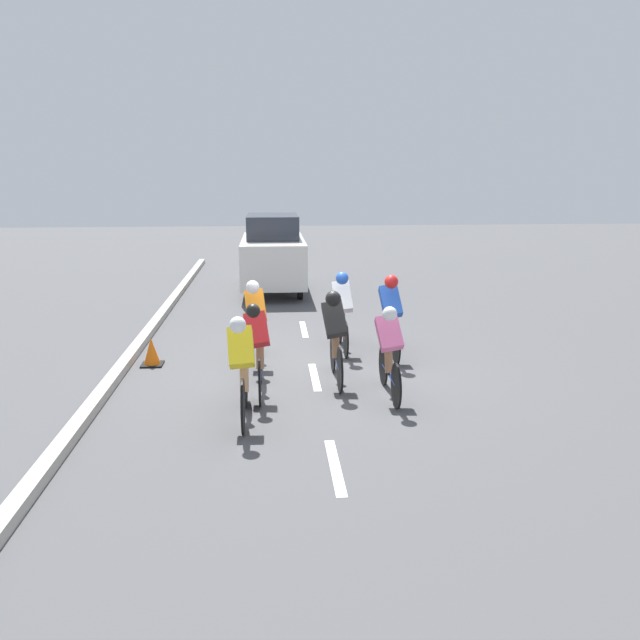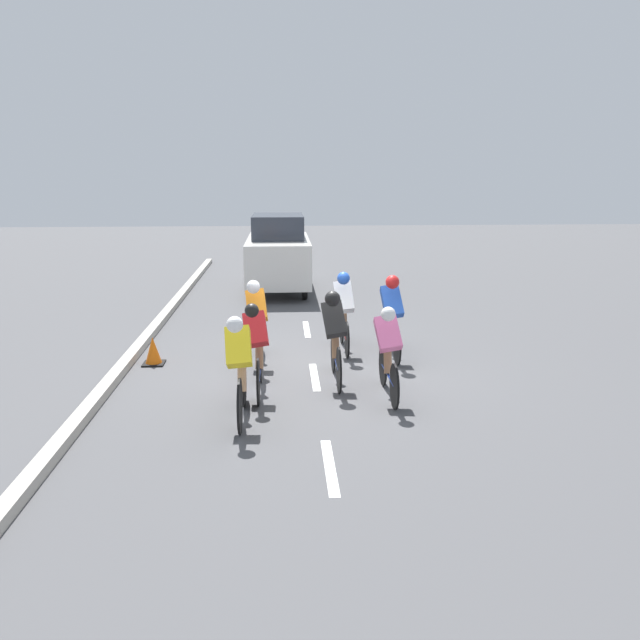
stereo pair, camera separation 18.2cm
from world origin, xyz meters
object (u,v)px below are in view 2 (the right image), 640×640
at_px(cyclist_pink, 388,349).
at_px(cyclist_blue, 392,313).
at_px(cyclist_red, 257,346).
at_px(cyclist_yellow, 240,366).
at_px(traffic_cone, 153,351).
at_px(cyclist_black, 335,334).
at_px(support_car, 278,253).
at_px(cyclist_white, 344,309).
at_px(cyclist_orange, 257,318).

xyz_separation_m(cyclist_pink, cyclist_blue, (-0.41, -2.03, 0.08)).
distance_m(cyclist_red, cyclist_yellow, 1.05).
bearing_deg(traffic_cone, cyclist_red, 139.13).
bearing_deg(cyclist_black, support_car, -83.64).
distance_m(cyclist_white, cyclist_orange, 1.68).
bearing_deg(cyclist_black, cyclist_pink, 135.33).
height_order(cyclist_pink, support_car, support_car).
bearing_deg(cyclist_orange, cyclist_black, 136.57).
height_order(cyclist_yellow, cyclist_white, cyclist_white).
bearing_deg(cyclist_orange, cyclist_blue, -176.31).
distance_m(cyclist_pink, traffic_cone, 4.24).
bearing_deg(cyclist_white, cyclist_black, 79.83).
relative_size(cyclist_blue, traffic_cone, 3.42).
height_order(cyclist_black, cyclist_white, cyclist_white).
xyz_separation_m(cyclist_blue, cyclist_orange, (2.37, 0.15, -0.03)).
height_order(cyclist_black, cyclist_blue, cyclist_blue).
bearing_deg(cyclist_pink, traffic_cone, -26.70).
height_order(cyclist_red, support_car, support_car).
bearing_deg(cyclist_blue, cyclist_white, -30.49).
relative_size(cyclist_white, cyclist_orange, 1.03).
bearing_deg(cyclist_blue, cyclist_pink, 78.57).
bearing_deg(cyclist_blue, cyclist_yellow, 48.03).
height_order(cyclist_red, cyclist_yellow, cyclist_yellow).
xyz_separation_m(cyclist_blue, support_car, (2.03, -6.72, 0.24)).
height_order(cyclist_pink, cyclist_orange, cyclist_orange).
bearing_deg(cyclist_pink, cyclist_orange, -43.89).
height_order(cyclist_orange, traffic_cone, cyclist_orange).
bearing_deg(support_car, cyclist_pink, 100.46).
relative_size(cyclist_red, support_car, 0.44).
distance_m(cyclist_blue, traffic_cone, 4.22).
relative_size(cyclist_black, cyclist_blue, 1.04).
bearing_deg(cyclist_black, cyclist_yellow, 46.79).
bearing_deg(support_car, cyclist_blue, 106.79).
height_order(cyclist_white, traffic_cone, cyclist_white).
bearing_deg(support_car, traffic_cone, 72.62).
height_order(cyclist_orange, support_car, support_car).
distance_m(cyclist_pink, cyclist_red, 1.93).
bearing_deg(cyclist_yellow, cyclist_white, -117.49).
bearing_deg(cyclist_orange, cyclist_white, -158.02).
distance_m(cyclist_orange, support_car, 6.89).
distance_m(cyclist_yellow, traffic_cone, 3.17).
height_order(cyclist_pink, cyclist_red, cyclist_red).
relative_size(cyclist_pink, cyclist_white, 1.00).
height_order(cyclist_yellow, cyclist_orange, cyclist_orange).
bearing_deg(cyclist_pink, cyclist_black, -44.67).
xyz_separation_m(cyclist_red, traffic_cone, (1.86, -1.61, -0.51)).
relative_size(cyclist_blue, support_car, 0.43).
bearing_deg(traffic_cone, cyclist_blue, -178.08).
relative_size(cyclist_blue, cyclist_yellow, 1.00).
bearing_deg(cyclist_pink, cyclist_red, -8.47).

